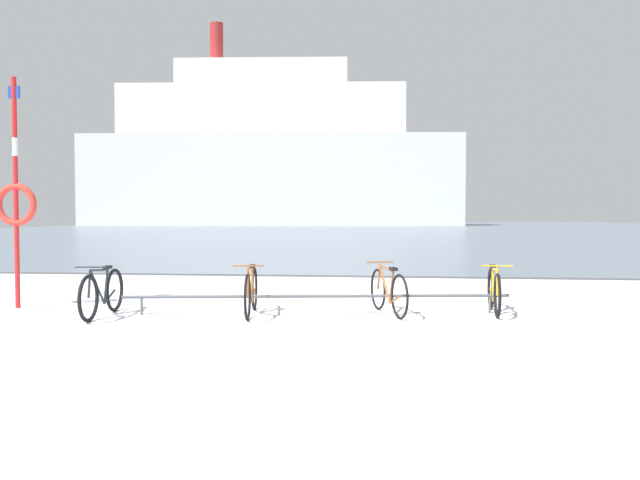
% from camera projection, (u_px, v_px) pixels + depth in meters
% --- Properties ---
extents(ground, '(80.00, 132.00, 0.08)m').
position_uv_depth(ground, '(378.00, 231.00, 59.96)').
color(ground, white).
extents(bike_rack, '(6.01, 0.91, 0.31)m').
position_uv_depth(bike_rack, '(317.00, 297.00, 10.23)').
color(bike_rack, '#4C5156').
rests_on(bike_rack, ground).
extents(bicycle_0, '(0.46, 1.72, 0.81)m').
position_uv_depth(bicycle_0, '(102.00, 293.00, 9.97)').
color(bicycle_0, black).
rests_on(bicycle_0, ground).
extents(bicycle_1, '(0.46, 1.74, 0.81)m').
position_uv_depth(bicycle_1, '(251.00, 291.00, 10.14)').
color(bicycle_1, black).
rests_on(bicycle_1, ground).
extents(bicycle_2, '(0.67, 1.56, 0.80)m').
position_uv_depth(bicycle_2, '(388.00, 291.00, 10.21)').
color(bicycle_2, black).
rests_on(bicycle_2, ground).
extents(bicycle_3, '(0.46, 1.64, 0.80)m').
position_uv_depth(bicycle_3, '(494.00, 291.00, 10.30)').
color(bicycle_3, black).
rests_on(bicycle_3, ground).
extents(rescue_post, '(0.72, 0.11, 3.83)m').
position_uv_depth(rescue_post, '(16.00, 198.00, 10.84)').
color(rescue_post, red).
rests_on(rescue_post, ground).
extents(ferry_ship, '(49.96, 13.82, 26.72)m').
position_uv_depth(ferry_ship, '(270.00, 158.00, 86.92)').
color(ferry_ship, silver).
rests_on(ferry_ship, ground).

